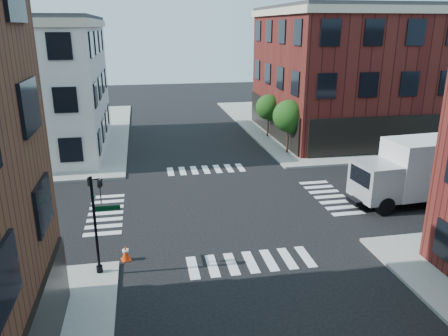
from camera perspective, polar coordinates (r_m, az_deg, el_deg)
The scene contains 8 objects.
ground at distance 26.93m, azimuth -0.16°, elevation -4.82°, with size 120.00×120.00×0.00m, color black.
sidewalk_ne at distance 53.13m, azimuth 18.32°, elevation 5.86°, with size 30.00×30.00×0.15m, color gray.
building_ne at distance 47.75m, azimuth 21.38°, elevation 11.48°, with size 25.00×16.00×12.00m, color #461311.
tree_near at distance 37.17m, azimuth 8.54°, elevation 6.52°, with size 2.69×2.69×4.49m.
tree_far at distance 42.83m, azimuth 5.89°, elevation 7.74°, with size 2.43×2.43×4.07m.
signal_pole at distance 19.40m, azimuth -16.33°, elevation -5.82°, with size 1.29×1.24×4.60m.
box_truck at distance 29.40m, azimuth 24.77°, elevation -0.22°, with size 9.04×3.39×4.01m.
traffic_cone at distance 21.27m, azimuth -12.73°, elevation -10.77°, with size 0.51×0.51×0.77m.
Camera 1 is at (-4.58, -24.39, 10.46)m, focal length 35.00 mm.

